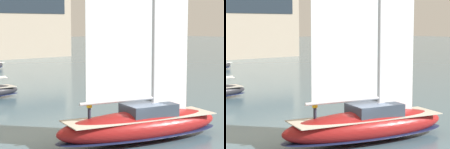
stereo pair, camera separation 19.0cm
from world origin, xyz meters
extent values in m
plane|color=slate|center=(0.00, 0.00, 0.00)|extent=(400.00, 400.00, 0.00)
ellipsoid|color=maroon|center=(0.00, 0.00, 1.01)|extent=(12.27, 5.73, 2.01)
ellipsoid|color=#19234C|center=(0.00, 0.00, 0.45)|extent=(12.39, 5.78, 0.24)
cube|color=beige|center=(0.00, 0.00, 1.59)|extent=(10.77, 4.91, 0.06)
cube|color=#333D4C|center=(0.58, -0.12, 2.03)|extent=(3.73, 2.96, 0.83)
cylinder|color=silver|center=(0.93, -0.20, 9.02)|extent=(0.24, 0.24, 14.79)
cylinder|color=silver|center=(-1.68, 0.36, 2.80)|extent=(5.25, 1.32, 0.20)
cube|color=white|center=(-1.47, 0.32, 8.87)|extent=(4.80, 1.06, 12.13)
cube|color=white|center=(2.30, -0.49, 5.69)|extent=(2.55, 0.57, 8.14)
cylinder|color=#232838|center=(-3.39, 1.13, 2.04)|extent=(0.24, 0.24, 0.85)
cylinder|color=gold|center=(-3.39, 1.13, 2.79)|extent=(0.40, 0.40, 0.65)
sphere|color=tan|center=(-3.39, 1.13, 3.24)|extent=(0.24, 0.24, 0.24)
camera|label=1|loc=(-19.40, -20.55, 7.68)|focal=70.00mm
camera|label=2|loc=(-19.26, -20.67, 7.68)|focal=70.00mm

